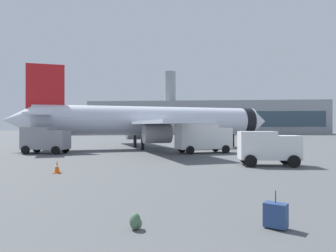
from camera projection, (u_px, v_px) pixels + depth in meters
airplane_at_gate at (152, 121)px, 42.19m from camera, size 34.18×31.36×10.50m
service_truck at (45, 139)px, 34.30m from camera, size 4.85×2.61×2.90m
fuel_truck at (203, 137)px, 35.06m from camera, size 6.46×4.59×3.20m
cargo_van at (268, 146)px, 23.86m from camera, size 4.45×2.43×2.60m
safety_cone_near at (211, 143)px, 49.89m from camera, size 0.44×0.44×0.76m
safety_cone_mid at (57, 167)px, 20.07m from camera, size 0.44×0.44×0.79m
safety_cone_far at (194, 146)px, 42.22m from camera, size 0.44×0.44×0.66m
rolling_suitcase at (276, 215)px, 9.24m from camera, size 0.75×0.67×1.10m
traveller_backpack at (136, 221)px, 9.13m from camera, size 0.36×0.40×0.48m
terminal_building at (204, 118)px, 121.50m from camera, size 86.74×18.81×24.17m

